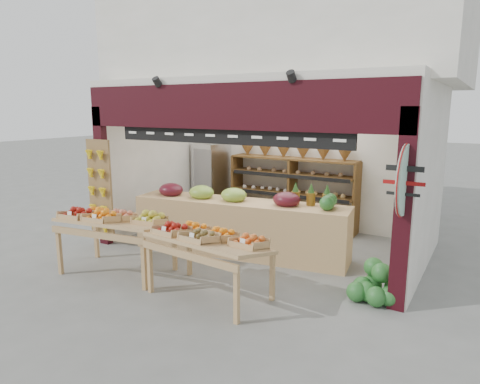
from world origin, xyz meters
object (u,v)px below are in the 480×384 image
at_px(display_table_left, 111,220).
at_px(display_table_right, 207,239).
at_px(refrigerator, 211,180).
at_px(mid_counter, 239,225).
at_px(back_shelving, 293,175).
at_px(watermelon_pile, 377,287).
at_px(cardboard_stack, 224,226).

relative_size(display_table_left, display_table_right, 1.05).
relative_size(refrigerator, mid_counter, 0.45).
xyz_separation_m(back_shelving, watermelon_pile, (2.57, -2.86, -0.97)).
bearing_deg(mid_counter, refrigerator, 134.27).
height_order(refrigerator, watermelon_pile, refrigerator).
distance_m(refrigerator, cardboard_stack, 2.03).
xyz_separation_m(cardboard_stack, display_table_left, (-0.60, -2.42, 0.59)).
xyz_separation_m(mid_counter, watermelon_pile, (2.65, -0.67, -0.35)).
relative_size(display_table_left, watermelon_pile, 2.46).
distance_m(refrigerator, display_table_left, 3.92).
xyz_separation_m(refrigerator, display_table_right, (2.56, -3.82, -0.07)).
relative_size(cardboard_stack, mid_counter, 0.25).
relative_size(display_table_right, watermelon_pile, 2.34).
height_order(mid_counter, display_table_right, mid_counter).
bearing_deg(cardboard_stack, refrigerator, 132.25).
bearing_deg(back_shelving, watermelon_pile, -48.07).
bearing_deg(display_table_left, refrigerator, 100.33).
distance_m(display_table_left, watermelon_pile, 4.18).
distance_m(cardboard_stack, watermelon_pile, 3.63).
distance_m(cardboard_stack, mid_counter, 1.02).
xyz_separation_m(display_table_right, watermelon_pile, (2.12, 1.06, -0.64)).
xyz_separation_m(cardboard_stack, mid_counter, (0.73, -0.65, 0.28)).
xyz_separation_m(back_shelving, refrigerator, (-2.11, -0.11, -0.27)).
distance_m(back_shelving, watermelon_pile, 3.97).
distance_m(mid_counter, watermelon_pile, 2.75).
distance_m(refrigerator, mid_counter, 2.93).
bearing_deg(mid_counter, watermelon_pile, -14.20).
xyz_separation_m(back_shelving, mid_counter, (-0.08, -2.19, -0.63)).
bearing_deg(display_table_left, cardboard_stack, 76.18).
bearing_deg(watermelon_pile, refrigerator, 149.52).
xyz_separation_m(display_table_left, display_table_right, (1.86, 0.04, -0.02)).
bearing_deg(back_shelving, display_table_left, -109.54).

